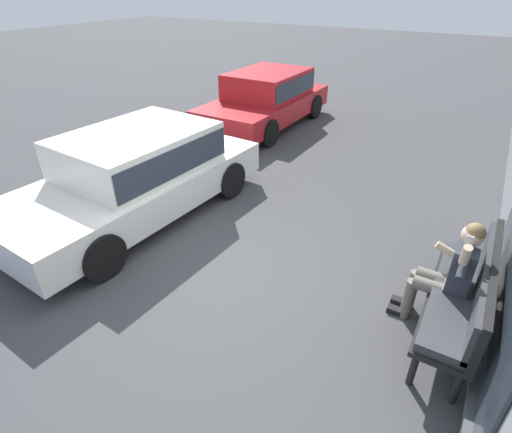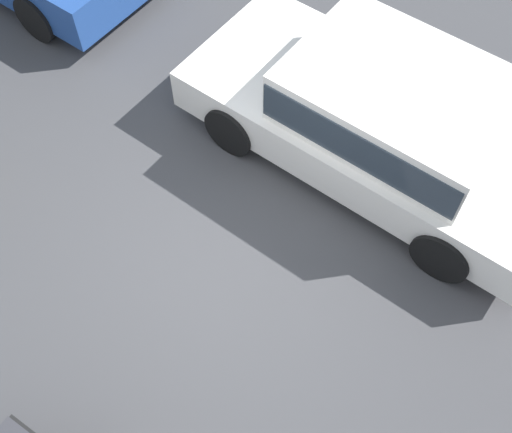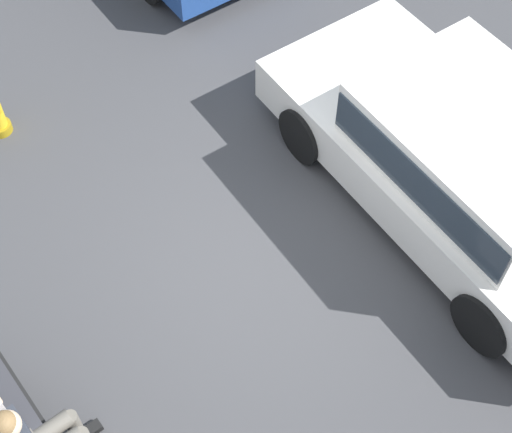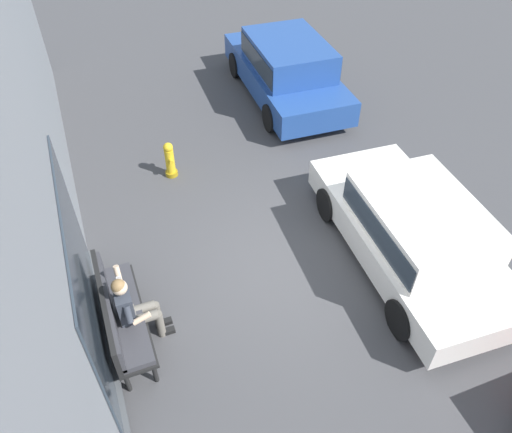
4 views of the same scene
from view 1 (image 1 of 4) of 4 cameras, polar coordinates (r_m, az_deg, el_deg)
The scene contains 5 objects.
ground_plane at distance 5.51m, azimuth -5.09°, elevation -7.61°, with size 60.00×60.00×0.00m, color #424244.
bench at distance 4.78m, azimuth 28.03°, elevation -9.60°, with size 1.97×0.55×1.03m.
person_on_phone at distance 4.76m, azimuth 25.87°, elevation -7.15°, with size 0.73×0.74×1.37m.
parked_car_near at distance 10.89m, azimuth 1.48°, elevation 16.81°, with size 4.17×1.95×1.37m.
parked_car_mid at distance 6.72m, azimuth -16.73°, elevation 6.30°, with size 4.52×2.19×1.39m.
Camera 1 is at (3.44, 2.60, 3.43)m, focal length 28.00 mm.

